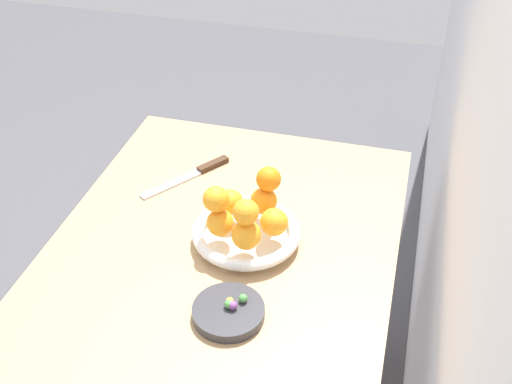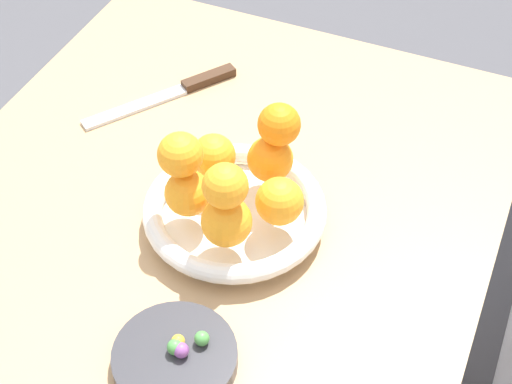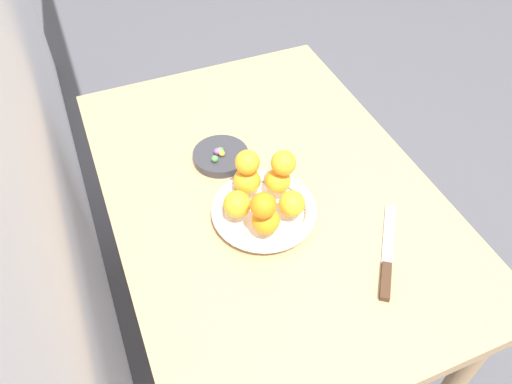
{
  "view_description": "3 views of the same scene",
  "coord_description": "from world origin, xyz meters",
  "px_view_note": "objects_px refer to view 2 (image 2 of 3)",
  "views": [
    {
      "loc": [
        0.95,
        0.35,
        1.69
      ],
      "look_at": [
        -0.1,
        0.07,
        0.87
      ],
      "focal_mm": 45.0,
      "sensor_mm": 36.0,
      "label": 1
    },
    {
      "loc": [
        0.54,
        0.35,
        1.52
      ],
      "look_at": [
        -0.07,
        0.09,
        0.83
      ],
      "focal_mm": 55.0,
      "sensor_mm": 36.0,
      "label": 2
    },
    {
      "loc": [
        -0.77,
        0.35,
        1.63
      ],
      "look_at": [
        -0.09,
        0.07,
        0.84
      ],
      "focal_mm": 35.0,
      "sensor_mm": 36.0,
      "label": 3
    }
  ],
  "objects_px": {
    "orange_1": "(211,155)",
    "candy_ball_0": "(202,339)",
    "orange_3": "(227,222)",
    "orange_5": "(180,155)",
    "fruit_bowl": "(235,212)",
    "orange_2": "(187,193)",
    "orange_6": "(279,124)",
    "candy_ball_2": "(181,350)",
    "candy_ball_1": "(175,347)",
    "dining_table": "(177,300)",
    "candy_dish": "(175,358)",
    "candy_ball_3": "(178,341)",
    "orange_0": "(270,159)",
    "knife": "(175,92)",
    "orange_4": "(280,201)",
    "orange_7": "(225,186)"
  },
  "relations": [
    {
      "from": "candy_ball_0",
      "to": "candy_ball_2",
      "type": "distance_m",
      "value": 0.03
    },
    {
      "from": "candy_dish",
      "to": "orange_0",
      "type": "distance_m",
      "value": 0.29
    },
    {
      "from": "knife",
      "to": "candy_ball_3",
      "type": "bearing_deg",
      "value": 28.07
    },
    {
      "from": "dining_table",
      "to": "orange_4",
      "type": "xyz_separation_m",
      "value": [
        -0.09,
        0.11,
        0.16
      ]
    },
    {
      "from": "fruit_bowl",
      "to": "orange_6",
      "type": "xyz_separation_m",
      "value": [
        -0.07,
        0.03,
        0.11
      ]
    },
    {
      "from": "orange_0",
      "to": "candy_ball_3",
      "type": "distance_m",
      "value": 0.28
    },
    {
      "from": "orange_1",
      "to": "candy_ball_1",
      "type": "height_order",
      "value": "orange_1"
    },
    {
      "from": "dining_table",
      "to": "orange_0",
      "type": "height_order",
      "value": "orange_0"
    },
    {
      "from": "candy_ball_0",
      "to": "candy_ball_2",
      "type": "bearing_deg",
      "value": -31.8
    },
    {
      "from": "orange_7",
      "to": "orange_4",
      "type": "bearing_deg",
      "value": 139.81
    },
    {
      "from": "dining_table",
      "to": "orange_6",
      "type": "height_order",
      "value": "orange_6"
    },
    {
      "from": "orange_6",
      "to": "candy_ball_3",
      "type": "relative_size",
      "value": 3.5
    },
    {
      "from": "orange_5",
      "to": "candy_ball_3",
      "type": "height_order",
      "value": "orange_5"
    },
    {
      "from": "candy_ball_3",
      "to": "knife",
      "type": "distance_m",
      "value": 0.48
    },
    {
      "from": "candy_ball_1",
      "to": "orange_3",
      "type": "bearing_deg",
      "value": -176.57
    },
    {
      "from": "orange_5",
      "to": "candy_ball_0",
      "type": "height_order",
      "value": "orange_5"
    },
    {
      "from": "orange_2",
      "to": "candy_ball_0",
      "type": "height_order",
      "value": "orange_2"
    },
    {
      "from": "candy_ball_0",
      "to": "knife",
      "type": "height_order",
      "value": "candy_ball_0"
    },
    {
      "from": "orange_4",
      "to": "candy_ball_2",
      "type": "xyz_separation_m",
      "value": [
        0.22,
        -0.03,
        -0.04
      ]
    },
    {
      "from": "orange_1",
      "to": "orange_4",
      "type": "height_order",
      "value": "orange_4"
    },
    {
      "from": "orange_7",
      "to": "candy_ball_3",
      "type": "xyz_separation_m",
      "value": [
        0.15,
        0.01,
        -0.1
      ]
    },
    {
      "from": "orange_5",
      "to": "candy_ball_1",
      "type": "distance_m",
      "value": 0.23
    },
    {
      "from": "candy_ball_1",
      "to": "knife",
      "type": "relative_size",
      "value": 0.08
    },
    {
      "from": "orange_5",
      "to": "knife",
      "type": "height_order",
      "value": "orange_5"
    },
    {
      "from": "candy_ball_3",
      "to": "orange_5",
      "type": "bearing_deg",
      "value": -155.54
    },
    {
      "from": "orange_3",
      "to": "orange_5",
      "type": "relative_size",
      "value": 1.12
    },
    {
      "from": "candy_ball_1",
      "to": "candy_ball_3",
      "type": "relative_size",
      "value": 1.16
    },
    {
      "from": "candy_ball_3",
      "to": "knife",
      "type": "height_order",
      "value": "candy_ball_3"
    },
    {
      "from": "orange_1",
      "to": "orange_4",
      "type": "bearing_deg",
      "value": 69.46
    },
    {
      "from": "orange_3",
      "to": "candy_ball_3",
      "type": "bearing_deg",
      "value": 3.3
    },
    {
      "from": "candy_dish",
      "to": "dining_table",
      "type": "bearing_deg",
      "value": -150.91
    },
    {
      "from": "orange_2",
      "to": "orange_6",
      "type": "xyz_separation_m",
      "value": [
        -0.1,
        0.08,
        0.06
      ]
    },
    {
      "from": "dining_table",
      "to": "fruit_bowl",
      "type": "distance_m",
      "value": 0.15
    },
    {
      "from": "candy_dish",
      "to": "candy_ball_3",
      "type": "distance_m",
      "value": 0.02
    },
    {
      "from": "dining_table",
      "to": "orange_3",
      "type": "relative_size",
      "value": 17.34
    },
    {
      "from": "orange_1",
      "to": "orange_5",
      "type": "bearing_deg",
      "value": -4.34
    },
    {
      "from": "orange_7",
      "to": "candy_ball_0",
      "type": "bearing_deg",
      "value": 13.16
    },
    {
      "from": "candy_ball_3",
      "to": "candy_ball_0",
      "type": "bearing_deg",
      "value": 119.58
    },
    {
      "from": "candy_dish",
      "to": "candy_ball_2",
      "type": "xyz_separation_m",
      "value": [
        -0.0,
        0.01,
        0.02
      ]
    },
    {
      "from": "orange_6",
      "to": "candy_ball_2",
      "type": "relative_size",
      "value": 3.09
    },
    {
      "from": "dining_table",
      "to": "candy_ball_0",
      "type": "relative_size",
      "value": 62.84
    },
    {
      "from": "orange_1",
      "to": "candy_ball_0",
      "type": "xyz_separation_m",
      "value": [
        0.24,
        0.1,
        -0.04
      ]
    },
    {
      "from": "orange_2",
      "to": "orange_3",
      "type": "distance_m",
      "value": 0.07
    },
    {
      "from": "orange_5",
      "to": "orange_3",
      "type": "bearing_deg",
      "value": 67.15
    },
    {
      "from": "fruit_bowl",
      "to": "candy_ball_2",
      "type": "relative_size",
      "value": 13.44
    },
    {
      "from": "orange_1",
      "to": "orange_5",
      "type": "relative_size",
      "value": 1.04
    },
    {
      "from": "orange_1",
      "to": "fruit_bowl",
      "type": "bearing_deg",
      "value": 51.92
    },
    {
      "from": "dining_table",
      "to": "candy_dish",
      "type": "distance_m",
      "value": 0.18
    },
    {
      "from": "fruit_bowl",
      "to": "dining_table",
      "type": "bearing_deg",
      "value": -28.55
    },
    {
      "from": "orange_4",
      "to": "orange_6",
      "type": "bearing_deg",
      "value": -156.64
    }
  ]
}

